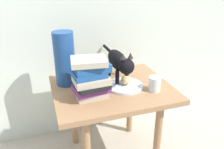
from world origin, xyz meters
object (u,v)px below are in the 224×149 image
plate (125,86)px  cat (119,62)px  side_table (112,98)px  bread_roll (126,80)px  green_vase (65,59)px  book_stack (91,78)px  candle_jar (155,85)px

plate → cat: 0.15m
side_table → plate: plate is taller
side_table → bread_roll: size_ratio=8.72×
bread_roll → green_vase: green_vase is taller
plate → bread_roll: bearing=45.4°
side_table → bread_roll: (0.08, -0.01, 0.12)m
side_table → book_stack: 0.25m
bread_roll → cat: cat is taller
plate → book_stack: book_stack is taller
green_vase → candle_jar: bearing=-28.3°
side_table → plate: 0.12m
side_table → bread_roll: 0.15m
cat → green_vase: (-0.31, 0.07, 0.03)m
side_table → candle_jar: bearing=-29.4°
book_stack → candle_jar: size_ratio=2.63×
cat → candle_jar: bearing=-49.2°
side_table → candle_jar: size_ratio=8.20×
side_table → cat: 0.23m
cat → book_stack: size_ratio=2.14×
side_table → green_vase: 0.37m
bread_roll → green_vase: 0.39m
book_stack → candle_jar: book_stack is taller
plate → side_table: bearing=160.1°
cat → candle_jar: size_ratio=5.64×
plate → green_vase: size_ratio=0.67×
side_table → plate: (0.07, -0.03, 0.09)m
plate → cat: cat is taller
side_table → plate: bearing=-19.9°
plate → bread_roll: size_ratio=2.72×
cat → green_vase: size_ratio=1.48×
candle_jar → green_vase: bearing=151.7°
plate → book_stack: (-0.22, -0.05, 0.11)m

